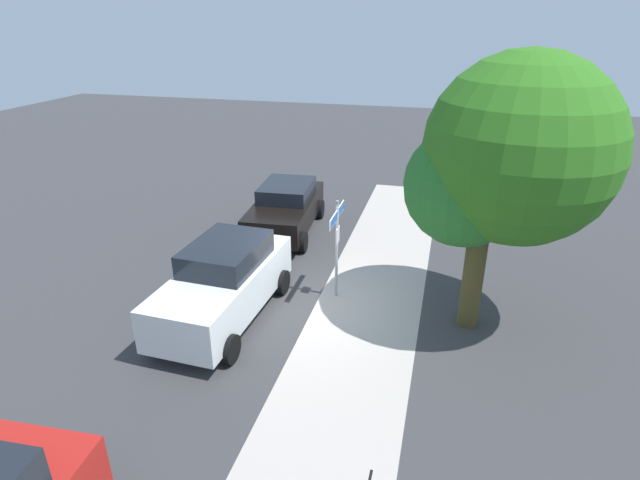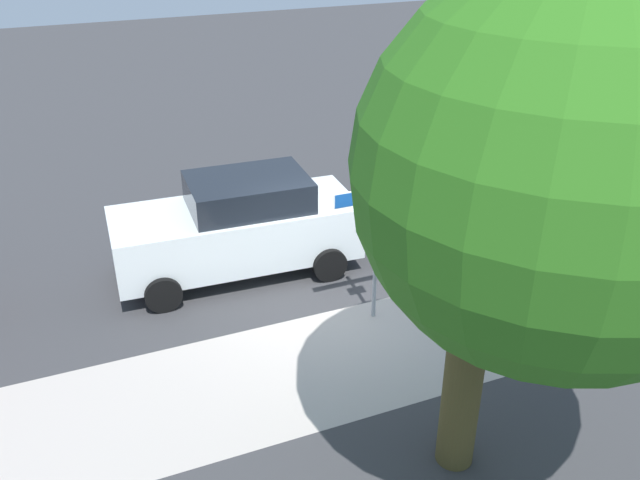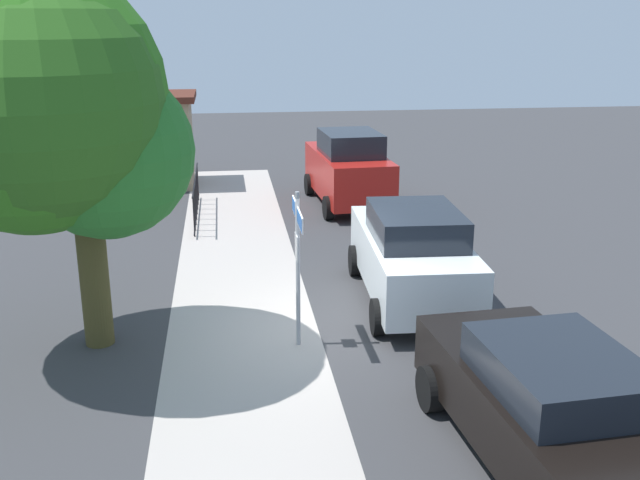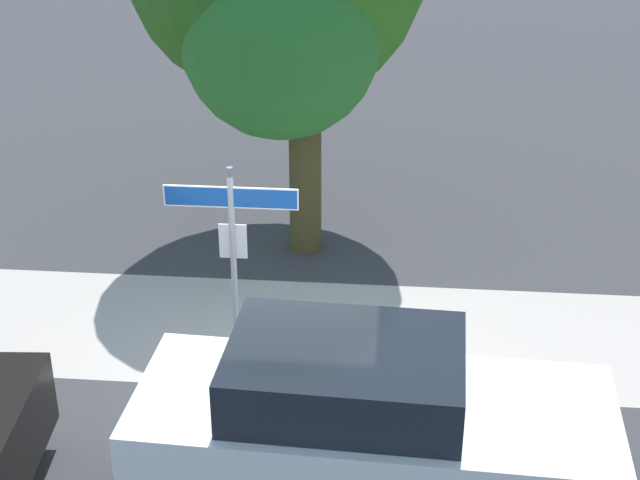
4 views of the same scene
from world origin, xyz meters
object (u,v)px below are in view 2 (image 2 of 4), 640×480
(shade_tree, at_px, (548,173))
(car_black, at_px, (479,183))
(street_sign, at_px, (377,220))
(car_white, at_px, (238,226))

(shade_tree, xyz_separation_m, car_black, (-3.85, -6.24, -3.16))
(shade_tree, bearing_deg, car_black, -121.67)
(street_sign, bearing_deg, shade_tree, 88.94)
(car_black, bearing_deg, street_sign, 30.27)
(street_sign, distance_m, car_white, 2.98)
(car_black, relative_size, car_white, 0.97)
(car_white, bearing_deg, street_sign, 127.78)
(street_sign, distance_m, car_black, 4.68)
(street_sign, bearing_deg, car_white, -54.89)
(car_black, bearing_deg, car_white, -1.41)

